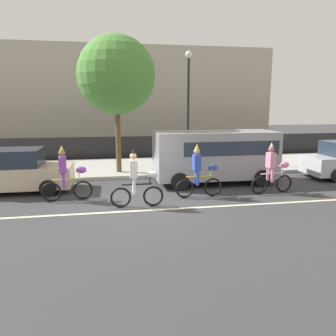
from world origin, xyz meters
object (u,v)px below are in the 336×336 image
Objects in this scene: parade_cyclist_cobalt at (200,174)px; parked_car_beige at (15,172)px; parade_cyclist_zebra at (137,182)px; parked_van_grey at (216,153)px; street_lamp_post at (188,91)px; parade_cyclist_purple at (67,177)px; parade_cyclist_pink at (273,171)px.

parked_car_beige is at bearing 164.08° from parade_cyclist_cobalt.
parade_cyclist_zebra is 0.47× the size of parked_car_beige.
parked_van_grey is 5.12m from street_lamp_post.
parade_cyclist_pink is (7.42, -0.34, 0.00)m from parade_cyclist_purple.
parade_cyclist_purple is 2.59m from parade_cyclist_zebra.
street_lamp_post is (-1.74, 6.30, 3.15)m from parade_cyclist_pink.
parked_car_beige is 0.70× the size of street_lamp_post.
parked_van_grey is at bearing 15.40° from parade_cyclist_purple.
parade_cyclist_cobalt is at bearing -4.68° from parade_cyclist_purple.
parade_cyclist_cobalt is at bearing -122.51° from parked_van_grey.
parade_cyclist_purple is 1.00× the size of parade_cyclist_cobalt.
parade_cyclist_zebra is at bearing -170.98° from parade_cyclist_pink.
parade_cyclist_purple is 0.47× the size of parked_car_beige.
parade_cyclist_cobalt is (2.28, 0.77, 0.00)m from parade_cyclist_zebra.
parade_cyclist_zebra and parade_cyclist_pink have the same top height.
street_lamp_post reaches higher than parked_van_grey.
parade_cyclist_cobalt is 6.92m from parked_car_beige.
parked_car_beige is (-4.38, 2.67, -0.06)m from parade_cyclist_zebra.
parked_car_beige is at bearing -150.19° from street_lamp_post.
parade_cyclist_zebra is at bearing -115.29° from street_lamp_post.
parade_cyclist_zebra is at bearing -161.25° from parade_cyclist_cobalt.
parade_cyclist_zebra is at bearing -142.06° from parked_van_grey.
parked_van_grey reaches higher than parade_cyclist_zebra.
street_lamp_post is at bearing 29.81° from parked_car_beige.
parade_cyclist_pink is 0.38× the size of parked_van_grey.
parade_cyclist_zebra is 1.00× the size of parade_cyclist_cobalt.
parade_cyclist_pink is 0.33× the size of street_lamp_post.
parked_car_beige is (-9.48, 1.86, -0.06)m from parade_cyclist_pink.
parade_cyclist_purple is 8.81m from street_lamp_post.
parade_cyclist_purple is 6.10m from parked_van_grey.
parade_cyclist_pink is (5.10, 0.81, 0.00)m from parade_cyclist_zebra.
street_lamp_post is (5.68, 5.95, 3.15)m from parade_cyclist_purple.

